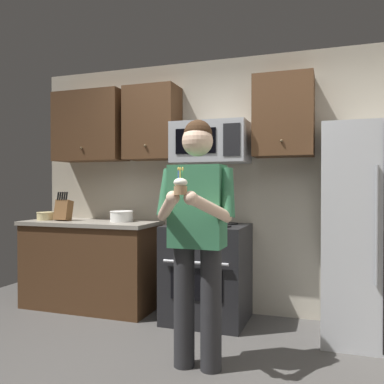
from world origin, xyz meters
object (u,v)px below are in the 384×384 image
object	(u,v)px
refrigerator	(379,233)
person	(197,228)
oven_range	(207,272)
cupcake	(181,186)
microwave	(211,143)
knife_block	(63,210)
bowl_small_colored	(46,216)
bowl_large_white	(122,216)

from	to	relation	value
refrigerator	person	distance (m)	1.60
oven_range	person	bearing A→B (deg)	-77.14
person	cupcake	size ratio (longest dim) A/B	10.13
microwave	knife_block	distance (m)	1.76
microwave	cupcake	size ratio (longest dim) A/B	4.26
cupcake	microwave	bearing A→B (deg)	98.99
microwave	cupcake	xyz separation A→B (m)	(0.23, -1.46, -0.43)
cupcake	bowl_small_colored	bearing A→B (deg)	147.70
oven_range	cupcake	size ratio (longest dim) A/B	5.36
oven_range	bowl_small_colored	world-z (taller)	bowl_small_colored
oven_range	knife_block	xyz separation A→B (m)	(-1.61, -0.03, 0.57)
refrigerator	cupcake	bearing A→B (deg)	-134.26
oven_range	bowl_small_colored	distance (m)	1.92
microwave	bowl_large_white	size ratio (longest dim) A/B	3.02
person	bowl_small_colored	bearing A→B (deg)	154.62
microwave	oven_range	bearing A→B (deg)	-90.02
refrigerator	bowl_large_white	world-z (taller)	refrigerator
person	cupcake	distance (m)	0.44
microwave	bowl_small_colored	size ratio (longest dim) A/B	3.90
knife_block	person	world-z (taller)	person
oven_range	microwave	distance (m)	1.26
refrigerator	cupcake	size ratio (longest dim) A/B	10.35
oven_range	microwave	xyz separation A→B (m)	(0.00, 0.12, 1.26)
bowl_small_colored	cupcake	size ratio (longest dim) A/B	1.09
microwave	refrigerator	world-z (taller)	microwave
knife_block	bowl_large_white	world-z (taller)	knife_block
refrigerator	oven_range	bearing A→B (deg)	178.50
bowl_large_white	person	xyz separation A→B (m)	(1.18, -1.07, 0.02)
cupcake	knife_block	bearing A→B (deg)	144.59
oven_range	knife_block	bearing A→B (deg)	-178.95
knife_block	bowl_small_colored	xyz separation A→B (m)	(-0.24, 0.01, -0.07)
refrigerator	bowl_small_colored	bearing A→B (deg)	179.73
oven_range	bowl_large_white	xyz separation A→B (m)	(-0.95, 0.05, 0.52)
refrigerator	knife_block	world-z (taller)	refrigerator
refrigerator	cupcake	world-z (taller)	refrigerator
microwave	knife_block	xyz separation A→B (m)	(-1.61, -0.15, -0.68)
knife_block	person	xyz separation A→B (m)	(1.84, -0.98, -0.04)
oven_range	cupcake	distance (m)	1.59
bowl_large_white	refrigerator	bearing A→B (deg)	-2.19
refrigerator	person	bearing A→B (deg)	-142.52
oven_range	person	distance (m)	1.17
knife_block	cupcake	size ratio (longest dim) A/B	1.84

